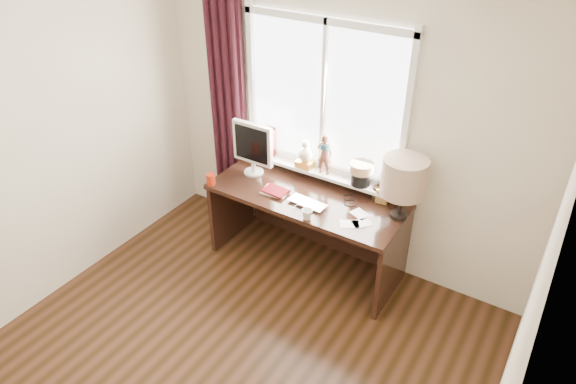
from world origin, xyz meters
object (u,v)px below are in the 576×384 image
Objects in this scene: monitor at (253,146)px; table_lamp at (404,178)px; desk at (312,213)px; mug at (307,214)px; red_cup at (211,179)px; laptop at (308,203)px.

monitor is 0.94× the size of table_lamp.
mug is at bearing -65.91° from desk.
table_lamp reaches higher than red_cup.
table_lamp is at bearing 22.90° from laptop.
mug reaches higher than desk.
red_cup is at bearing -153.62° from desk.
table_lamp is (0.78, 0.02, 0.61)m from desk.
laptop is 0.20m from mug.
monitor is (-0.78, 0.36, 0.23)m from mug.
table_lamp reaches higher than laptop.
mug is 0.88× the size of red_cup.
red_cup is (-0.88, -0.18, 0.04)m from laptop.
laptop is 0.82m from table_lamp.
laptop is 3.24× the size of red_cup.
mug is at bearing -57.77° from laptop.
desk is 3.47× the size of monitor.
monitor is (0.20, 0.36, 0.23)m from red_cup.
table_lamp reaches higher than monitor.
mug is 0.80m from table_lamp.
laptop is at bearing -161.11° from table_lamp.
red_cup is 0.06× the size of desk.
monitor reaches higher than red_cup.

